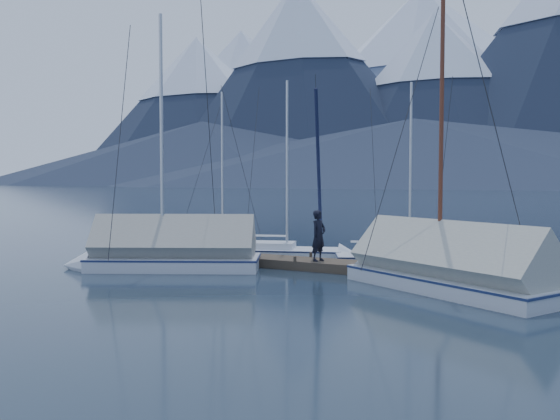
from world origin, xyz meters
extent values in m
plane|color=black|center=(0.00, 0.00, 0.00)|extent=(1000.00, 1000.00, 0.00)
cone|color=#475675|center=(-260.00, 420.00, 65.00)|extent=(308.00, 308.00, 130.00)
cone|color=silver|center=(-260.00, 420.00, 103.20)|extent=(133.24, 133.24, 54.60)
cone|color=#475675|center=(-110.00, 440.00, 75.00)|extent=(352.00, 352.00, 150.00)
cone|color=silver|center=(-110.00, 440.00, 119.00)|extent=(152.28, 152.28, 63.00)
cone|color=#192133|center=(-220.00, 300.00, 47.50)|extent=(209.00, 209.00, 95.00)
cone|color=silver|center=(-220.00, 300.00, 75.55)|extent=(90.41, 90.41, 39.90)
cone|color=#192133|center=(-140.00, 285.00, 57.50)|extent=(190.00, 190.00, 115.00)
cone|color=silver|center=(-140.00, 285.00, 91.35)|extent=(82.19, 82.19, 48.30)
cone|color=#192133|center=(-65.00, 295.00, 45.00)|extent=(171.00, 171.00, 90.00)
cone|color=silver|center=(-65.00, 295.00, 71.60)|extent=(73.97, 73.97, 37.80)
cone|color=#192133|center=(-180.00, 250.00, 17.50)|extent=(364.00, 364.00, 35.00)
cone|color=#192133|center=(-60.00, 240.00, 15.00)|extent=(416.00, 416.00, 30.00)
cube|color=#382D23|center=(0.00, 2.00, 0.17)|extent=(18.00, 1.50, 0.34)
cube|color=black|center=(-6.00, 2.00, -0.05)|extent=(3.00, 1.30, 0.30)
cube|color=black|center=(0.00, 2.00, -0.05)|extent=(3.00, 1.30, 0.30)
cube|color=black|center=(6.00, 2.00, -0.05)|extent=(3.00, 1.30, 0.30)
cylinder|color=#382D23|center=(-8.00, 2.70, 0.35)|extent=(0.12, 0.12, 0.35)
cylinder|color=#382D23|center=(-8.00, 1.30, 0.35)|extent=(0.12, 0.12, 0.35)
cylinder|color=#382D23|center=(-5.00, 2.70, 0.35)|extent=(0.12, 0.12, 0.35)
cylinder|color=#382D23|center=(-5.00, 1.30, 0.35)|extent=(0.12, 0.12, 0.35)
cylinder|color=#382D23|center=(-2.00, 2.70, 0.35)|extent=(0.12, 0.12, 0.35)
cylinder|color=#382D23|center=(-2.00, 1.30, 0.35)|extent=(0.12, 0.12, 0.35)
cylinder|color=#382D23|center=(1.00, 2.70, 0.35)|extent=(0.12, 0.12, 0.35)
cylinder|color=#382D23|center=(1.00, 1.30, 0.35)|extent=(0.12, 0.12, 0.35)
cylinder|color=#382D23|center=(4.00, 2.70, 0.35)|extent=(0.12, 0.12, 0.35)
cylinder|color=#382D23|center=(4.00, 1.30, 0.35)|extent=(0.12, 0.12, 0.35)
cylinder|color=#382D23|center=(7.00, 2.70, 0.35)|extent=(0.12, 0.12, 0.35)
cylinder|color=#382D23|center=(7.00, 1.30, 0.35)|extent=(0.12, 0.12, 0.35)
cube|color=silver|center=(-4.56, 4.41, 0.10)|extent=(5.47, 2.84, 0.57)
cube|color=silver|center=(-4.56, 4.41, -0.16)|extent=(4.54, 1.91, 0.26)
cube|color=#182A4A|center=(-4.56, 4.41, 0.35)|extent=(5.53, 2.87, 0.05)
cone|color=silver|center=(-1.63, 3.75, 0.10)|extent=(1.30, 1.84, 1.67)
cube|color=silver|center=(-4.81, 4.46, 0.52)|extent=(2.05, 1.59, 0.26)
cylinder|color=#B2B7BF|center=(-4.22, 4.33, 3.87)|extent=(0.10, 0.10, 6.96)
cylinder|color=#B2B7BF|center=(-5.41, 4.60, 0.91)|extent=(2.31, 0.59, 0.08)
cylinder|color=#26262B|center=(-2.95, 4.04, 3.87)|extent=(0.60, 2.57, 6.97)
cube|color=silver|center=(-1.23, 4.21, 0.11)|extent=(5.69, 3.41, 0.59)
cube|color=silver|center=(-1.23, 4.21, -0.16)|extent=(4.67, 2.39, 0.27)
cube|color=#161F43|center=(-1.23, 4.21, 0.36)|extent=(5.75, 3.45, 0.05)
cone|color=silver|center=(1.72, 5.19, 0.11)|extent=(1.48, 1.95, 1.73)
cube|color=silver|center=(-1.49, 4.12, 0.54)|extent=(2.19, 1.79, 0.27)
cylinder|color=#B2B7BF|center=(-0.89, 4.32, 4.00)|extent=(0.11, 0.11, 7.20)
cylinder|color=#B2B7BF|center=(-2.08, 3.93, 0.94)|extent=(2.33, 0.84, 0.08)
cylinder|color=#26262B|center=(0.39, 4.75, 4.00)|extent=(0.88, 2.59, 7.21)
cube|color=silver|center=(4.02, 4.75, 0.10)|extent=(5.35, 3.79, 0.56)
cube|color=silver|center=(4.02, 4.75, -0.15)|extent=(4.33, 2.76, 0.26)
cube|color=#18244A|center=(4.02, 4.75, 0.34)|extent=(5.41, 3.83, 0.05)
cone|color=silver|center=(6.67, 6.04, 0.10)|extent=(1.57, 1.89, 1.64)
cube|color=silver|center=(3.79, 4.63, 0.51)|extent=(2.14, 1.86, 0.26)
cylinder|color=#B2B7BF|center=(4.33, 4.90, 3.80)|extent=(0.10, 0.10, 6.83)
cylinder|color=#B2B7BF|center=(3.26, 4.37, 0.90)|extent=(2.10, 1.08, 0.08)
cylinder|color=#26262B|center=(5.48, 5.46, 3.80)|extent=(1.16, 2.33, 6.84)
cube|color=silver|center=(7.00, -0.14, 0.13)|extent=(7.14, 5.40, 0.73)
cube|color=silver|center=(7.00, -0.14, -0.20)|extent=(5.72, 3.95, 0.33)
cube|color=navy|center=(7.00, -0.14, 0.44)|extent=(7.21, 5.45, 0.07)
cone|color=silver|center=(3.58, 1.73, 0.13)|extent=(2.18, 2.62, 2.32)
cylinder|color=#592819|center=(6.61, 0.07, 4.89)|extent=(0.13, 0.13, 8.79)
cylinder|color=#592819|center=(7.96, -0.67, 1.15)|extent=(2.73, 1.56, 0.10)
cylinder|color=#26262B|center=(5.12, 0.89, 4.89)|extent=(1.68, 3.02, 8.80)
cube|color=#9FA096|center=(7.00, -0.14, 0.93)|extent=(6.86, 5.27, 2.46)
cube|color=silver|center=(-3.10, -0.61, 0.13)|extent=(6.64, 4.78, 0.74)
cube|color=silver|center=(-3.10, -0.61, -0.20)|extent=(5.35, 3.46, 0.34)
cube|color=navy|center=(-3.10, -0.61, 0.45)|extent=(6.71, 4.83, 0.07)
cone|color=silver|center=(-6.39, -2.21, 0.13)|extent=(2.06, 2.48, 2.16)
cylinder|color=#B2B7BF|center=(-3.51, -0.81, 5.00)|extent=(0.13, 0.13, 8.99)
cylinder|color=#B2B7BF|center=(-2.09, -0.12, 1.18)|extent=(2.59, 1.33, 0.10)
cylinder|color=#26262B|center=(-4.92, -1.50, 5.00)|extent=(1.42, 2.86, 9.00)
cube|color=gray|center=(-3.10, -0.61, 0.96)|extent=(6.38, 4.68, 2.29)
imported|color=black|center=(1.74, 1.81, 1.29)|extent=(0.61, 0.78, 1.90)
camera|label=1|loc=(10.78, -18.31, 3.41)|focal=38.00mm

